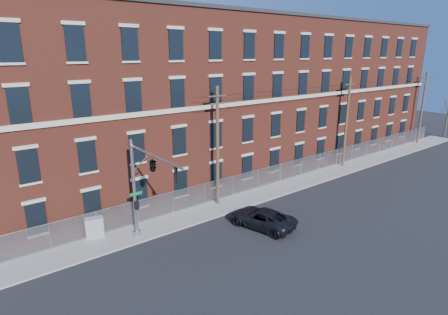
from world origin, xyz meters
TOP-DOWN VIEW (x-y plane):
  - ground at (0.00, 0.00)m, footprint 140.00×140.00m
  - sidewalk at (12.00, 5.00)m, footprint 65.00×3.00m
  - mill_building at (12.00, 13.93)m, footprint 55.30×14.32m
  - chain_link_fence at (12.00, 6.30)m, footprint 59.06×0.06m
  - traffic_signal_mast at (-6.00, 2.18)m, footprint 0.90×6.75m
  - utility_pole_near at (2.00, 5.60)m, footprint 1.80×0.28m
  - utility_pole_mid at (20.00, 5.60)m, footprint 1.80×0.28m
  - utility_pole_far at (38.00, 5.60)m, footprint 1.80×0.28m
  - overhead_wires at (20.00, 5.60)m, footprint 40.00×0.62m
  - bare_tree at (45.00, 4.80)m, footprint 1.89×1.83m
  - pickup_truck at (2.06, 0.19)m, footprint 3.59×5.58m
  - utility_cabinet at (-8.47, 6.00)m, footprint 1.32×0.90m

SIDE VIEW (x-z plane):
  - ground at x=0.00m, z-range 0.00..0.00m
  - sidewalk at x=12.00m, z-range 0.00..0.12m
  - pickup_truck at x=2.06m, z-range 0.00..1.43m
  - utility_cabinet at x=-8.47m, z-range 0.12..1.63m
  - chain_link_fence at x=12.00m, z-range 0.13..1.98m
  - bare_tree at x=45.00m, z-range 0.11..5.92m
  - utility_pole_near at x=2.00m, z-range 0.34..10.34m
  - utility_pole_mid at x=20.00m, z-range 0.34..10.34m
  - utility_pole_far at x=38.00m, z-range 0.34..10.34m
  - traffic_signal_mast at x=-6.00m, z-range 1.89..8.89m
  - mill_building at x=12.00m, z-range 0.00..16.30m
  - overhead_wires at x=20.00m, z-range 8.81..9.43m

